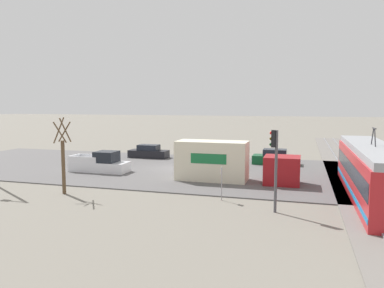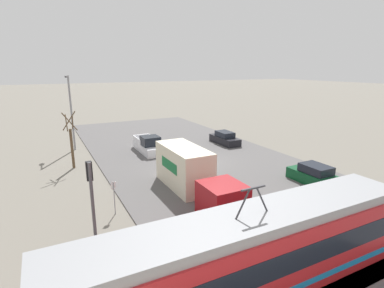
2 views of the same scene
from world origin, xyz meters
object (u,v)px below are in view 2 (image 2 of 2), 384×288
at_px(street_lamp_near_crossing, 71,108).
at_px(pickup_truck, 149,146).
at_px(sedan_car_0, 225,139).
at_px(traffic_light_pole, 92,194).
at_px(street_tree, 72,143).
at_px(sedan_car_1, 315,176).
at_px(box_truck, 192,174).
at_px(light_rail_tram, 250,254).
at_px(no_parking_sign, 114,195).

bearing_deg(street_lamp_near_crossing, pickup_truck, 144.02).
distance_m(sedan_car_0, traffic_light_pole, 23.16).
bearing_deg(street_tree, sedan_car_1, 142.00).
relative_size(sedan_car_0, street_lamp_near_crossing, 0.54).
relative_size(sedan_car_1, street_lamp_near_crossing, 0.54).
relative_size(box_truck, street_lamp_near_crossing, 1.17).
distance_m(pickup_truck, street_lamp_near_crossing, 9.44).
bearing_deg(pickup_truck, light_rail_tram, 81.67).
xyz_separation_m(box_truck, sedan_car_1, (-9.35, 2.89, -0.80)).
bearing_deg(sedan_car_0, traffic_light_pole, 40.69).
distance_m(light_rail_tram, street_lamp_near_crossing, 26.97).
bearing_deg(traffic_light_pole, pickup_truck, -117.59).
distance_m(pickup_truck, traffic_light_pole, 17.85).
bearing_deg(light_rail_tram, box_truck, -103.74).
distance_m(street_lamp_near_crossing, no_parking_sign, 17.72).
distance_m(pickup_truck, sedan_car_0, 9.29).
height_order(street_tree, no_parking_sign, street_tree).
bearing_deg(box_truck, light_rail_tram, 76.26).
bearing_deg(box_truck, street_lamp_near_crossing, -69.61).
distance_m(light_rail_tram, no_parking_sign, 9.73).
xyz_separation_m(box_truck, sedan_car_0, (-10.01, -10.99, -0.82)).
bearing_deg(street_lamp_near_crossing, box_truck, 110.39).
distance_m(sedan_car_0, street_tree, 17.16).
relative_size(sedan_car_1, street_tree, 0.84).
distance_m(box_truck, traffic_light_pole, 8.62).
bearing_deg(sedan_car_1, traffic_light_pole, -176.11).
bearing_deg(light_rail_tram, sedan_car_0, -120.82).
bearing_deg(sedan_car_1, light_rail_tram, -149.47).
height_order(sedan_car_1, traffic_light_pole, traffic_light_pole).
relative_size(traffic_light_pole, street_lamp_near_crossing, 0.57).
distance_m(sedan_car_1, street_tree, 20.85).
bearing_deg(sedan_car_0, light_rail_tram, 59.18).
bearing_deg(no_parking_sign, light_rail_tram, 109.99).
distance_m(pickup_truck, no_parking_sign, 13.94).
xyz_separation_m(light_rail_tram, sedan_car_1, (-11.75, -6.93, -1.00)).
xyz_separation_m(sedan_car_0, street_lamp_near_crossing, (16.22, -5.72, 3.99)).
bearing_deg(box_truck, street_tree, -54.63).
relative_size(sedan_car_0, no_parking_sign, 2.07).
bearing_deg(traffic_light_pole, light_rail_tram, 131.12).
bearing_deg(box_truck, sedan_car_0, -132.34).
height_order(light_rail_tram, street_tree, street_tree).
bearing_deg(pickup_truck, no_parking_sign, 62.33).
distance_m(box_truck, street_lamp_near_crossing, 18.10).
relative_size(light_rail_tram, box_truck, 1.64).
height_order(light_rail_tram, no_parking_sign, light_rail_tram).
xyz_separation_m(light_rail_tram, pickup_truck, (-3.15, -21.48, -0.93)).
bearing_deg(traffic_light_pole, sedan_car_0, -139.31).
bearing_deg(street_tree, light_rail_tram, 103.20).
bearing_deg(sedan_car_1, sedan_car_0, 87.26).
bearing_deg(pickup_truck, traffic_light_pole, 62.41).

